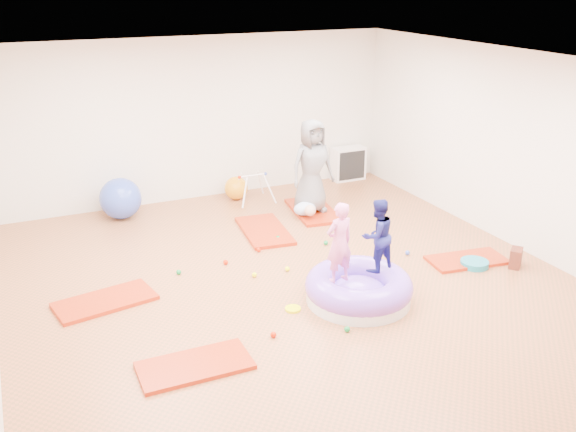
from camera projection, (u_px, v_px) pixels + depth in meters
name	position (u px, v px, depth m)	size (l,w,h in m)	color
room	(298.00, 185.00, 7.63)	(7.01, 8.01, 2.81)	#AB5B34
gym_mat_front_left	(195.00, 366.00, 6.52)	(1.14, 0.57, 0.05)	#B72A0D
gym_mat_mid_left	(105.00, 301.00, 7.80)	(1.18, 0.59, 0.05)	#B72A0D
gym_mat_center_back	(264.00, 231.00, 9.92)	(1.29, 0.64, 0.05)	#B72A0D
gym_mat_right	(467.00, 260.00, 8.92)	(1.08, 0.54, 0.04)	#B72A0D
gym_mat_rear_right	(313.00, 211.00, 10.75)	(1.28, 0.64, 0.05)	#B72A0D
inflatable_cushion	(359.00, 289.00, 7.81)	(1.32, 1.32, 0.41)	silver
child_pink	(339.00, 239.00, 7.44)	(0.36, 0.24, 0.99)	pink
child_navy	(377.00, 232.00, 7.73)	(0.45, 0.35, 0.92)	navy
adult_caregiver	(312.00, 166.00, 10.41)	(0.75, 0.49, 1.54)	slate
infant	(306.00, 209.00, 10.41)	(0.39, 0.40, 0.23)	#AFC2E5
ball_pit_balls	(284.00, 269.00, 8.61)	(3.21, 2.80, 0.07)	#F4FF00
exercise_ball_blue	(121.00, 199.00, 10.39)	(0.67, 0.67, 0.67)	blue
exercise_ball_orange	(236.00, 188.00, 11.31)	(0.41, 0.41, 0.41)	orange
infant_play_gym	(253.00, 184.00, 11.13)	(0.65, 0.62, 0.50)	white
cube_shelf	(348.00, 164.00, 12.36)	(0.64, 0.31, 0.64)	white
balance_disc	(474.00, 264.00, 8.76)	(0.38, 0.38, 0.08)	teal
backpack	(516.00, 258.00, 8.72)	(0.23, 0.14, 0.27)	maroon
yellow_toy	(293.00, 309.00, 7.64)	(0.19, 0.19, 0.03)	#F4FF00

